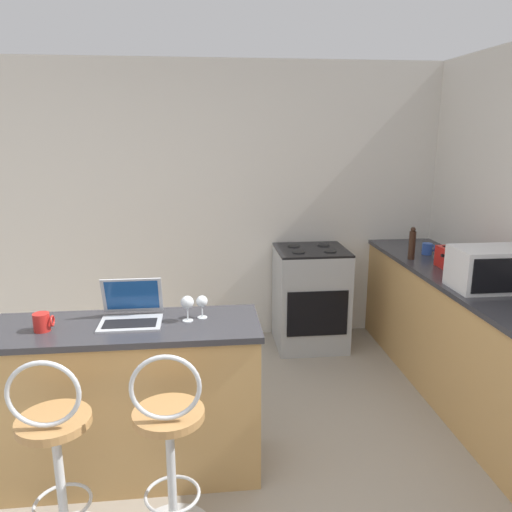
# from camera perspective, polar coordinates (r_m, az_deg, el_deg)

# --- Properties ---
(wall_back) EXTENTS (12.00, 0.06, 2.60)m
(wall_back) POSITION_cam_1_polar(r_m,az_deg,el_deg) (4.73, -7.50, 5.79)
(wall_back) COLOR silver
(wall_back) RESTS_ON ground_plane
(breakfast_bar) EXTENTS (1.50, 0.52, 0.93)m
(breakfast_bar) POSITION_cam_1_polar(r_m,az_deg,el_deg) (3.08, -14.23, -15.69)
(breakfast_bar) COLOR tan
(breakfast_bar) RESTS_ON ground_plane
(counter_right) EXTENTS (0.64, 3.23, 0.93)m
(counter_right) POSITION_cam_1_polar(r_m,az_deg,el_deg) (3.92, 24.48, -9.85)
(counter_right) COLOR tan
(counter_right) RESTS_ON ground_plane
(bar_stool_near) EXTENTS (0.40, 0.40, 1.03)m
(bar_stool_near) POSITION_cam_1_polar(r_m,az_deg,el_deg) (2.68, -21.82, -20.84)
(bar_stool_near) COLOR silver
(bar_stool_near) RESTS_ON ground_plane
(bar_stool_far) EXTENTS (0.40, 0.40, 1.03)m
(bar_stool_far) POSITION_cam_1_polar(r_m,az_deg,el_deg) (2.59, -9.79, -21.25)
(bar_stool_far) COLOR silver
(bar_stool_far) RESTS_ON ground_plane
(laptop) EXTENTS (0.34, 0.29, 0.23)m
(laptop) POSITION_cam_1_polar(r_m,az_deg,el_deg) (2.92, -14.07, -6.07)
(laptop) COLOR #B7BABF
(laptop) RESTS_ON breakfast_bar
(microwave) EXTENTS (0.49, 0.34, 0.29)m
(microwave) POSITION_cam_1_polar(r_m,az_deg,el_deg) (3.70, 25.19, -1.33)
(microwave) COLOR silver
(microwave) RESTS_ON counter_right
(toaster) EXTENTS (0.21, 0.32, 0.17)m
(toaster) POSITION_cam_1_polar(r_m,az_deg,el_deg) (4.14, 21.80, -0.34)
(toaster) COLOR red
(toaster) RESTS_ON counter_right
(stove_range) EXTENTS (0.64, 0.61, 0.94)m
(stove_range) POSITION_cam_1_polar(r_m,az_deg,el_deg) (4.69, 6.22, -4.73)
(stove_range) COLOR #9EA3A8
(stove_range) RESTS_ON ground_plane
(mug_red) EXTENTS (0.11, 0.09, 0.10)m
(mug_red) POSITION_cam_1_polar(r_m,az_deg,el_deg) (2.92, -23.24, -6.96)
(mug_red) COLOR red
(mug_red) RESTS_ON breakfast_bar
(wine_glass_tall) EXTENTS (0.07, 0.07, 0.15)m
(wine_glass_tall) POSITION_cam_1_polar(r_m,az_deg,el_deg) (2.83, -7.86, -5.36)
(wine_glass_tall) COLOR silver
(wine_glass_tall) RESTS_ON breakfast_bar
(wine_glass_short) EXTENTS (0.07, 0.07, 0.13)m
(wine_glass_short) POSITION_cam_1_polar(r_m,az_deg,el_deg) (2.87, -6.20, -5.27)
(wine_glass_short) COLOR silver
(wine_glass_short) RESTS_ON breakfast_bar
(mug_blue) EXTENTS (0.10, 0.09, 0.10)m
(mug_blue) POSITION_cam_1_polar(r_m,az_deg,el_deg) (4.58, 19.00, 0.79)
(mug_blue) COLOR #2D51AD
(mug_blue) RESTS_ON counter_right
(pepper_mill) EXTENTS (0.05, 0.05, 0.27)m
(pepper_mill) POSITION_cam_1_polar(r_m,az_deg,el_deg) (4.35, 17.41, 1.33)
(pepper_mill) COLOR #331E14
(pepper_mill) RESTS_ON counter_right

